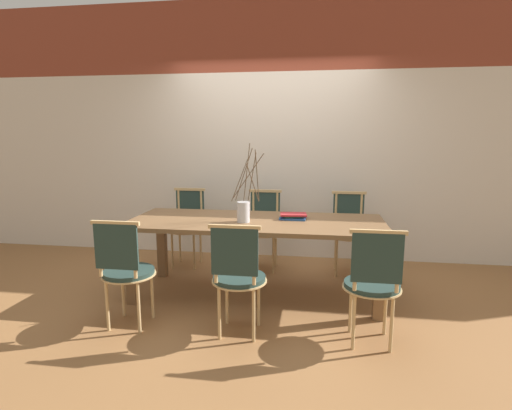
# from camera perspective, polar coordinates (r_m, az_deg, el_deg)

# --- Properties ---
(ground_plane) EXTENTS (16.00, 16.00, 0.00)m
(ground_plane) POSITION_cam_1_polar(r_m,az_deg,el_deg) (4.08, 0.00, -12.67)
(ground_plane) COLOR olive
(wall_rear) EXTENTS (12.00, 0.06, 3.20)m
(wall_rear) POSITION_cam_1_polar(r_m,az_deg,el_deg) (5.11, 2.30, 10.33)
(wall_rear) COLOR beige
(wall_rear) RESTS_ON ground_plane
(dining_table) EXTENTS (2.45, 0.97, 0.76)m
(dining_table) POSITION_cam_1_polar(r_m,az_deg,el_deg) (3.87, 0.00, -3.57)
(dining_table) COLOR brown
(dining_table) RESTS_ON ground_plane
(chair_near_leftend) EXTENTS (0.44, 0.44, 0.93)m
(chair_near_leftend) POSITION_cam_1_polar(r_m,az_deg,el_deg) (3.43, -18.11, -8.55)
(chair_near_leftend) COLOR #233833
(chair_near_leftend) RESTS_ON ground_plane
(chair_near_left) EXTENTS (0.44, 0.44, 0.93)m
(chair_near_left) POSITION_cam_1_polar(r_m,az_deg,el_deg) (3.14, -2.57, -9.80)
(chair_near_left) COLOR #233833
(chair_near_left) RESTS_ON ground_plane
(chair_near_center) EXTENTS (0.44, 0.44, 0.93)m
(chair_near_center) POSITION_cam_1_polar(r_m,az_deg,el_deg) (3.11, 16.37, -10.36)
(chair_near_center) COLOR #233833
(chair_near_center) RESTS_ON ground_plane
(chair_far_leftend) EXTENTS (0.44, 0.44, 0.93)m
(chair_far_leftend) POSITION_cam_1_polar(r_m,az_deg,el_deg) (4.91, -9.79, -2.62)
(chair_far_leftend) COLOR #233833
(chair_far_leftend) RESTS_ON ground_plane
(chair_far_left) EXTENTS (0.44, 0.44, 0.93)m
(chair_far_left) POSITION_cam_1_polar(r_m,az_deg,el_deg) (4.70, 1.12, -3.03)
(chair_far_left) COLOR #233833
(chair_far_left) RESTS_ON ground_plane
(chair_far_center) EXTENTS (0.44, 0.44, 0.93)m
(chair_far_center) POSITION_cam_1_polar(r_m,az_deg,el_deg) (4.68, 13.09, -3.35)
(chair_far_center) COLOR #233833
(chair_far_center) RESTS_ON ground_plane
(vase_centerpiece) EXTENTS (0.32, 0.32, 0.74)m
(vase_centerpiece) POSITION_cam_1_polar(r_m,az_deg,el_deg) (3.75, -1.76, -0.63)
(vase_centerpiece) COLOR silver
(vase_centerpiece) RESTS_ON dining_table
(book_stack) EXTENTS (0.27, 0.20, 0.05)m
(book_stack) POSITION_cam_1_polar(r_m,az_deg,el_deg) (3.92, 5.33, -1.61)
(book_stack) COLOR #234C8C
(book_stack) RESTS_ON dining_table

